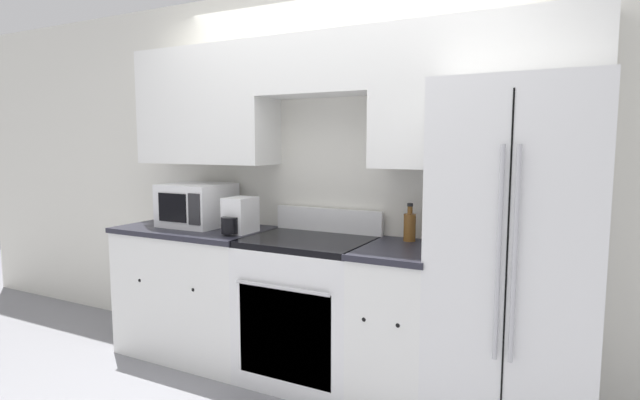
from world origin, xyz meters
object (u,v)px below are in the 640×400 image
microwave (197,205)px  bottle (410,226)px  refrigerator (515,258)px  oven_range (309,308)px

microwave → bottle: (1.56, 0.15, -0.06)m
refrigerator → bottle: size_ratio=7.87×
refrigerator → microwave: bearing=179.0°
oven_range → refrigerator: size_ratio=0.59×
bottle → oven_range: bearing=-159.9°
oven_range → bottle: bottle is taller
oven_range → bottle: size_ratio=4.63×
refrigerator → microwave: (-2.19, 0.04, 0.16)m
refrigerator → microwave: 2.20m
oven_range → bottle: bearing=20.1°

